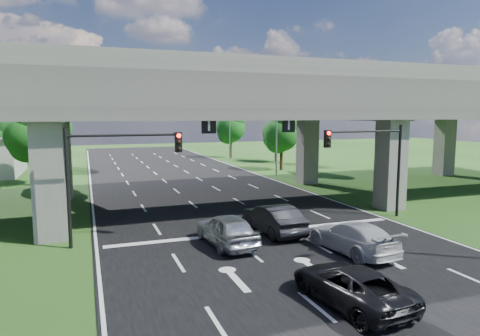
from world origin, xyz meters
TOP-DOWN VIEW (x-y plane):
  - ground at (0.00, 0.00)m, footprint 160.00×160.00m
  - road at (0.00, 10.00)m, footprint 18.00×120.00m
  - overpass at (0.00, 12.00)m, footprint 80.00×15.00m
  - signal_right at (7.82, 3.94)m, footprint 5.76×0.54m
  - signal_left at (-7.82, 3.94)m, footprint 5.76×0.54m
  - streetlight_far at (10.10, 24.00)m, footprint 3.38×0.25m
  - streetlight_beyond at (10.10, 40.00)m, footprint 3.38×0.25m
  - tree_left_near at (-13.95, 26.00)m, footprint 4.50×4.50m
  - tree_left_mid at (-16.95, 34.00)m, footprint 3.91×3.90m
  - tree_left_far at (-12.95, 42.00)m, footprint 4.80×4.80m
  - tree_right_near at (13.05, 28.00)m, footprint 4.20×4.20m
  - tree_right_mid at (16.05, 36.00)m, footprint 3.91×3.90m
  - tree_right_far at (12.05, 44.00)m, footprint 4.50×4.50m
  - car_silver at (-2.53, 1.71)m, footprint 2.30×4.93m
  - car_dark at (0.63, 3.00)m, footprint 1.98×5.02m
  - car_white at (2.84, -1.39)m, footprint 2.57×5.31m
  - car_trailing at (-0.57, -6.23)m, footprint 2.76×5.11m

SIDE VIEW (x-z plane):
  - ground at x=0.00m, z-range 0.00..0.00m
  - road at x=0.00m, z-range 0.00..0.03m
  - car_trailing at x=-0.57m, z-range 0.03..1.39m
  - car_white at x=2.84m, z-range 0.03..1.52m
  - car_dark at x=0.63m, z-range 0.03..1.66m
  - car_silver at x=-2.53m, z-range 0.03..1.66m
  - tree_left_mid at x=-16.95m, z-range 0.79..7.55m
  - tree_right_mid at x=16.05m, z-range 0.79..7.55m
  - signal_right at x=7.82m, z-range 1.19..7.19m
  - signal_left at x=-7.82m, z-range 1.19..7.19m
  - tree_right_near at x=13.05m, z-range 0.86..8.14m
  - tree_left_near at x=-13.95m, z-range 0.92..8.72m
  - tree_right_far at x=12.05m, z-range 0.92..8.72m
  - tree_left_far at x=-12.95m, z-range 0.98..9.30m
  - streetlight_far at x=10.10m, z-range 0.85..10.85m
  - streetlight_beyond at x=10.10m, z-range 0.85..10.85m
  - overpass at x=0.00m, z-range 2.92..12.92m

